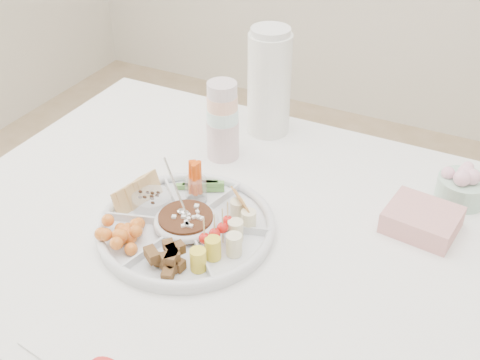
% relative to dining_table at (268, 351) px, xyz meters
% --- Properties ---
extents(dining_table, '(1.52, 1.02, 0.76)m').
position_rel_dining_table_xyz_m(dining_table, '(0.00, 0.00, 0.00)').
color(dining_table, white).
rests_on(dining_table, floor).
extents(party_tray, '(0.48, 0.48, 0.04)m').
position_rel_dining_table_xyz_m(party_tray, '(-0.17, -0.07, 0.40)').
color(party_tray, silver).
rests_on(party_tray, dining_table).
extents(bean_dip, '(0.15, 0.15, 0.04)m').
position_rel_dining_table_xyz_m(bean_dip, '(-0.17, -0.07, 0.41)').
color(bean_dip, black).
rests_on(bean_dip, party_tray).
extents(tortillas, '(0.11, 0.11, 0.05)m').
position_rel_dining_table_xyz_m(tortillas, '(-0.08, 0.02, 0.42)').
color(tortillas, '#A17841').
rests_on(tortillas, party_tray).
extents(carrot_cucumber, '(0.12, 0.12, 0.09)m').
position_rel_dining_table_xyz_m(carrot_cucumber, '(-0.21, 0.05, 0.44)').
color(carrot_cucumber, '#EB4C0A').
rests_on(carrot_cucumber, party_tray).
extents(pita_raisins, '(0.15, 0.15, 0.07)m').
position_rel_dining_table_xyz_m(pita_raisins, '(-0.30, -0.05, 0.42)').
color(pita_raisins, '#D6B45D').
rests_on(pita_raisins, party_tray).
extents(cherries, '(0.15, 0.15, 0.05)m').
position_rel_dining_table_xyz_m(cherries, '(-0.26, -0.17, 0.42)').
color(cherries, orange).
rests_on(cherries, party_tray).
extents(granola_chunks, '(0.12, 0.12, 0.04)m').
position_rel_dining_table_xyz_m(granola_chunks, '(-0.13, -0.20, 0.42)').
color(granola_chunks, brown).
rests_on(granola_chunks, party_tray).
extents(banana_tomato, '(0.13, 0.13, 0.09)m').
position_rel_dining_table_xyz_m(banana_tomato, '(-0.05, -0.10, 0.44)').
color(banana_tomato, '#E0BE6C').
rests_on(banana_tomato, party_tray).
extents(cup_stack, '(0.10, 0.10, 0.23)m').
position_rel_dining_table_xyz_m(cup_stack, '(-0.25, 0.24, 0.49)').
color(cup_stack, silver).
rests_on(cup_stack, dining_table).
extents(thermos, '(0.15, 0.15, 0.30)m').
position_rel_dining_table_xyz_m(thermos, '(-0.20, 0.41, 0.53)').
color(thermos, white).
rests_on(thermos, dining_table).
extents(flower_bowl, '(0.14, 0.14, 0.09)m').
position_rel_dining_table_xyz_m(flower_bowl, '(0.34, 0.32, 0.42)').
color(flower_bowl, '#82B699').
rests_on(flower_bowl, dining_table).
extents(napkin_stack, '(0.16, 0.15, 0.05)m').
position_rel_dining_table_xyz_m(napkin_stack, '(0.28, 0.17, 0.40)').
color(napkin_stack, '#D28D8B').
rests_on(napkin_stack, dining_table).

